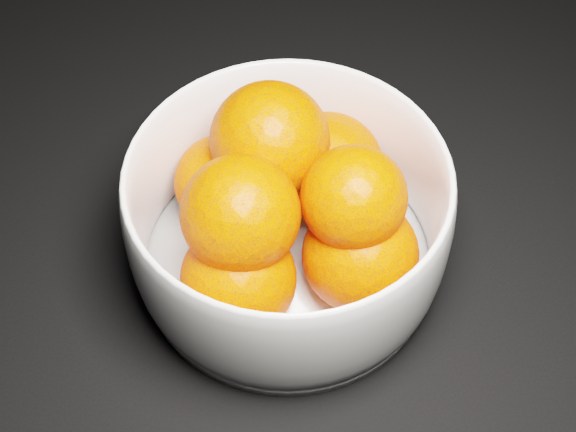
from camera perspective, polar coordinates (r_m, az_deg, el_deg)
bowl at (r=0.60m, az=0.00°, el=-0.34°), size 0.24×0.24×0.12m
orange_pile at (r=0.59m, az=0.08°, el=0.94°), size 0.20×0.19×0.14m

